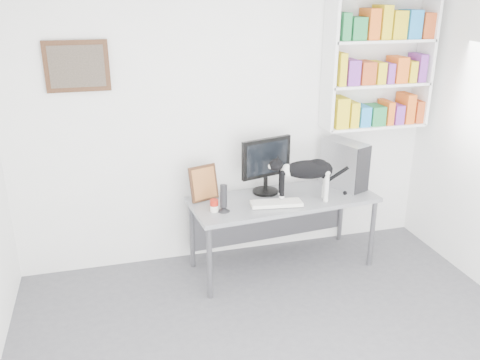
% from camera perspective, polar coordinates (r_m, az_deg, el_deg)
% --- Properties ---
extents(room, '(4.01, 4.01, 2.70)m').
position_cam_1_polar(room, '(2.94, 8.40, -2.54)').
color(room, '#59595E').
rests_on(room, ground).
extents(bookshelf, '(1.03, 0.28, 1.24)m').
position_cam_1_polar(bookshelf, '(5.03, 15.30, 12.60)').
color(bookshelf, white).
rests_on(bookshelf, room).
extents(wall_art, '(0.52, 0.04, 0.42)m').
position_cam_1_polar(wall_art, '(4.48, -17.84, 12.07)').
color(wall_art, '#432915').
rests_on(wall_art, room).
extents(desk, '(1.75, 0.81, 0.71)m').
position_cam_1_polar(desk, '(4.81, 4.77, -5.88)').
color(desk, gray).
rests_on(desk, room).
extents(monitor, '(0.55, 0.37, 0.54)m').
position_cam_1_polar(monitor, '(4.67, 2.92, 1.65)').
color(monitor, black).
rests_on(monitor, desk).
extents(keyboard, '(0.47, 0.23, 0.03)m').
position_cam_1_polar(keyboard, '(4.49, 4.09, -2.61)').
color(keyboard, white).
rests_on(keyboard, desk).
extents(pc_tower, '(0.36, 0.49, 0.45)m').
position_cam_1_polar(pc_tower, '(4.93, 11.61, 1.75)').
color(pc_tower, silver).
rests_on(pc_tower, desk).
extents(speaker, '(0.14, 0.14, 0.25)m').
position_cam_1_polar(speaker, '(4.32, -1.85, -2.00)').
color(speaker, black).
rests_on(speaker, desk).
extents(leaning_print, '(0.29, 0.18, 0.33)m').
position_cam_1_polar(leaning_print, '(4.56, -4.11, -0.27)').
color(leaning_print, '#432915').
rests_on(leaning_print, desk).
extents(soup_can, '(0.09, 0.09, 0.11)m').
position_cam_1_polar(soup_can, '(4.35, -2.92, -2.89)').
color(soup_can, '#AD1A0E').
rests_on(soup_can, desk).
extents(cat, '(0.66, 0.31, 0.40)m').
position_cam_1_polar(cat, '(4.55, 7.38, 0.03)').
color(cat, black).
rests_on(cat, desk).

